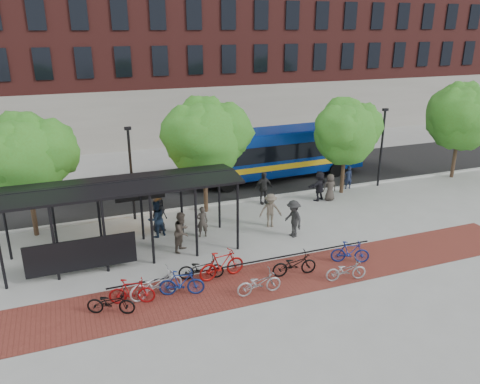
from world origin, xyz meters
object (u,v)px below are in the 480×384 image
object	(u,v)px
lamp_post_left	(131,171)
bike_1	(132,291)
pedestrian_5	(319,186)
bike_6	(259,283)
bike_0	(111,302)
pedestrian_4	(263,188)
bike_2	(156,284)
bike_8	(294,264)
tree_a	(26,154)
pedestrian_8	(182,232)
bike_4	(201,268)
bike_5	(222,264)
pedestrian_9	(293,219)
bus	(275,151)
pedestrian_2	(156,219)
pedestrian_0	(159,214)
bus_shelter	(119,194)
pedestrian_7	(348,177)
tree_b	(206,134)
tree_c	(347,129)
pedestrian_3	(271,210)
bike_3	(182,283)
bike_11	(350,252)
tree_d	(462,113)
lamp_post_right	(382,145)
pedestrian_1	(202,222)
pedestrian_6	(330,187)
bike_10	(346,270)

from	to	relation	value
lamp_post_left	bike_1	world-z (taller)	lamp_post_left
pedestrian_5	bike_6	bearing A→B (deg)	21.34
bike_0	pedestrian_4	distance (m)	12.91
bike_2	bike_8	world-z (taller)	bike_2
tree_a	pedestrian_8	bearing A→B (deg)	-34.53
bike_4	bike_5	size ratio (longest dim) A/B	0.92
pedestrian_8	pedestrian_9	size ratio (longest dim) A/B	1.01
lamp_post_left	bus	bearing A→B (deg)	20.71
bike_5	pedestrian_2	distance (m)	5.35
tree_a	pedestrian_0	world-z (taller)	tree_a
bus_shelter	lamp_post_left	xyz separation A→B (m)	(1.13, 4.08, -0.25)
bike_2	pedestrian_9	xyz separation A→B (m)	(7.54, 3.11, 0.39)
bike_0	pedestrian_7	bearing A→B (deg)	-38.12
bus	pedestrian_8	bearing A→B (deg)	-137.92
bus_shelter	pedestrian_2	distance (m)	3.09
tree_b	pedestrian_4	bearing A→B (deg)	-1.32
tree_c	lamp_post_left	xyz separation A→B (m)	(-13.09, 0.25, -1.31)
bike_5	bike_8	world-z (taller)	bike_5
bike_4	pedestrian_3	distance (m)	6.32
tree_b	pedestrian_8	xyz separation A→B (m)	(-2.58, -4.42, -3.49)
bike_5	pedestrian_4	xyz separation A→B (m)	(5.12, 7.40, 0.37)
bike_0	pedestrian_2	bearing A→B (deg)	-2.97
bike_3	pedestrian_2	xyz separation A→B (m)	(0.17, 5.77, 0.40)
bike_0	bike_11	bearing A→B (deg)	-65.95
bike_1	pedestrian_7	size ratio (longest dim) A/B	1.16
tree_d	bike_11	world-z (taller)	tree_d
pedestrian_0	pedestrian_7	bearing A→B (deg)	-24.43
lamp_post_right	bike_4	distance (m)	16.40
pedestrian_1	bike_11	bearing A→B (deg)	144.94
bike_0	pedestrian_5	size ratio (longest dim) A/B	0.97
bike_11	bike_1	bearing A→B (deg)	113.28
tree_c	bike_5	size ratio (longest dim) A/B	2.87
bike_0	pedestrian_4	bearing A→B (deg)	-26.58
tree_a	pedestrian_4	world-z (taller)	tree_a
pedestrian_2	pedestrian_3	distance (m)	5.91
bike_3	pedestrian_7	size ratio (longest dim) A/B	1.18
tree_a	pedestrian_8	distance (m)	8.46
pedestrian_0	pedestrian_2	xyz separation A→B (m)	(-0.25, -0.59, 0.02)
lamp_post_right	bike_0	world-z (taller)	lamp_post_right
bike_2	pedestrian_8	distance (m)	4.06
lamp_post_right	pedestrian_0	bearing A→B (deg)	-172.13
lamp_post_right	pedestrian_5	world-z (taller)	lamp_post_right
bike_11	pedestrian_6	xyz separation A→B (m)	(3.32, 7.24, 0.32)
bike_11	pedestrian_7	xyz separation A→B (m)	(5.56, 8.70, 0.24)
bike_11	pedestrian_1	xyz separation A→B (m)	(-5.38, 5.00, 0.29)
bus_shelter	bike_6	xyz separation A→B (m)	(4.53, -5.36, -2.51)
tree_c	bike_10	xyz separation A→B (m)	(-5.90, -9.50, -3.60)
bike_2	pedestrian_6	world-z (taller)	pedestrian_6
lamp_post_right	bike_5	bearing A→B (deg)	-150.34
bike_1	pedestrian_1	distance (m)	6.45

